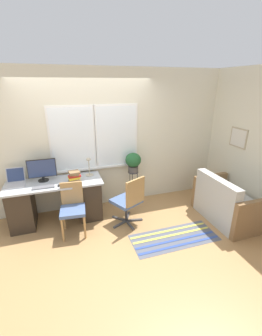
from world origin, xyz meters
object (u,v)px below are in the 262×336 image
object	(u,v)px
mouse	(59,185)
book_stack	(74,177)
desk_chair_wooden	(73,207)
plant_stand	(133,177)
keyboard	(43,187)
office_chair_swivel	(129,200)
potted_plant	(133,161)
monitor	(42,170)
desk_lamp	(89,165)
couch_loveseat	(226,205)
laptop	(16,182)

from	to	relation	value
mouse	book_stack	distance (m)	0.31
desk_chair_wooden	plant_stand	bearing A→B (deg)	31.83
keyboard	book_stack	world-z (taller)	book_stack
office_chair_swivel	potted_plant	world-z (taller)	potted_plant
monitor	mouse	world-z (taller)	monitor
desk_lamp	desk_chair_wooden	size ratio (longest dim) A/B	0.40
keyboard	book_stack	bearing A→B (deg)	9.83
monitor	couch_loveseat	distance (m)	3.40
monitor	office_chair_swivel	distance (m)	1.62
book_stack	potted_plant	bearing A→B (deg)	12.63
book_stack	couch_loveseat	size ratio (longest dim) A/B	0.19
couch_loveseat	potted_plant	xyz separation A→B (m)	(-1.45, 1.11, 0.64)
mouse	couch_loveseat	world-z (taller)	couch_loveseat
monitor	office_chair_swivel	size ratio (longest dim) A/B	0.52
potted_plant	mouse	bearing A→B (deg)	-165.57
laptop	plant_stand	xyz separation A→B (m)	(2.16, 0.08, -0.23)
plant_stand	desk_lamp	bearing A→B (deg)	-177.02
desk_lamp	book_stack	bearing A→B (deg)	-143.22
office_chair_swivel	keyboard	bearing A→B (deg)	-40.09
mouse	potted_plant	world-z (taller)	potted_plant
monitor	book_stack	distance (m)	0.58
keyboard	desk_lamp	bearing A→B (deg)	20.77
office_chair_swivel	monitor	bearing A→B (deg)	-51.24
book_stack	desk_chair_wooden	size ratio (longest dim) A/B	0.26
office_chair_swivel	couch_loveseat	distance (m)	1.82
laptop	mouse	world-z (taller)	laptop
mouse	desk_lamp	distance (m)	0.68
monitor	desk_chair_wooden	bearing A→B (deg)	-53.04
laptop	desk_lamp	distance (m)	1.28
desk_lamp	couch_loveseat	world-z (taller)	desk_lamp
desk_lamp	keyboard	bearing A→B (deg)	-159.23
desk_chair_wooden	office_chair_swivel	distance (m)	0.97
laptop	monitor	size ratio (longest dim) A/B	0.72
laptop	monitor	bearing A→B (deg)	3.82
monitor	plant_stand	xyz separation A→B (m)	(1.71, 0.05, -0.38)
couch_loveseat	plant_stand	size ratio (longest dim) A/B	1.70
laptop	mouse	size ratio (longest dim) A/B	5.33
office_chair_swivel	plant_stand	size ratio (longest dim) A/B	1.28
monitor	laptop	bearing A→B (deg)	-176.18
desk_lamp	laptop	bearing A→B (deg)	-178.65
laptop	keyboard	size ratio (longest dim) A/B	0.97
office_chair_swivel	potted_plant	size ratio (longest dim) A/B	2.37
book_stack	laptop	bearing A→B (deg)	169.04
desk_chair_wooden	office_chair_swivel	bearing A→B (deg)	1.42
monitor	keyboard	distance (m)	0.37
laptop	mouse	bearing A→B (deg)	-23.15
keyboard	book_stack	distance (m)	0.54
desk_chair_wooden	plant_stand	distance (m)	1.43
office_chair_swivel	potted_plant	distance (m)	0.89
book_stack	desk_chair_wooden	bearing A→B (deg)	-104.38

